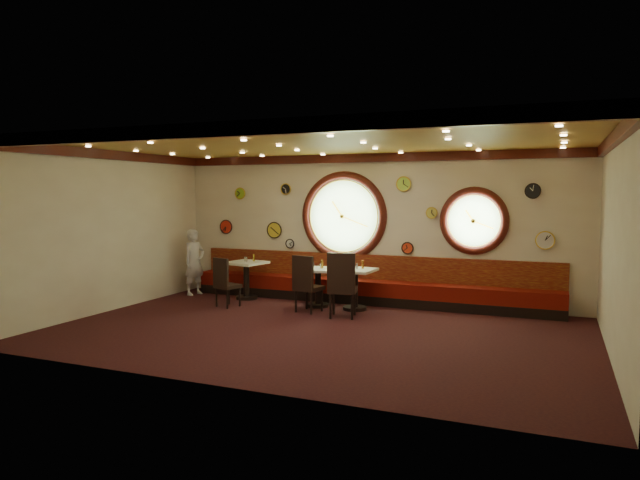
{
  "coord_description": "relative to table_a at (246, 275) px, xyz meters",
  "views": [
    {
      "loc": [
        3.73,
        -8.81,
        2.36
      ],
      "look_at": [
        -0.26,
        0.8,
        1.5
      ],
      "focal_mm": 32.0,
      "sensor_mm": 36.0,
      "label": 1
    }
  ],
  "objects": [
    {
      "name": "floor",
      "position": [
        2.61,
        -2.18,
        -0.53
      ],
      "size": [
        9.0,
        6.0,
        0.0
      ],
      "primitive_type": "cube",
      "color": "black",
      "rests_on": "ground"
    },
    {
      "name": "ceiling",
      "position": [
        2.61,
        -2.18,
        2.67
      ],
      "size": [
        9.0,
        6.0,
        0.02
      ],
      "primitive_type": "cube",
      "color": "#B68A33",
      "rests_on": "wall_back"
    },
    {
      "name": "wall_back",
      "position": [
        2.61,
        0.82,
        1.07
      ],
      "size": [
        9.0,
        0.02,
        3.2
      ],
      "primitive_type": "cube",
      "color": "beige",
      "rests_on": "floor"
    },
    {
      "name": "wall_front",
      "position": [
        2.61,
        -5.18,
        1.07
      ],
      "size": [
        9.0,
        0.02,
        3.2
      ],
      "primitive_type": "cube",
      "color": "beige",
      "rests_on": "floor"
    },
    {
      "name": "wall_left",
      "position": [
        -1.89,
        -2.18,
        1.07
      ],
      "size": [
        0.02,
        6.0,
        3.2
      ],
      "primitive_type": "cube",
      "color": "beige",
      "rests_on": "floor"
    },
    {
      "name": "wall_right",
      "position": [
        7.11,
        -2.18,
        1.07
      ],
      "size": [
        0.02,
        6.0,
        3.2
      ],
      "primitive_type": "cube",
      "color": "beige",
      "rests_on": "floor"
    },
    {
      "name": "molding_back",
      "position": [
        2.61,
        0.77,
        2.58
      ],
      "size": [
        9.0,
        0.1,
        0.18
      ],
      "primitive_type": "cube",
      "color": "#3E110B",
      "rests_on": "wall_back"
    },
    {
      "name": "molding_front",
      "position": [
        2.61,
        -5.13,
        2.58
      ],
      "size": [
        9.0,
        0.1,
        0.18
      ],
      "primitive_type": "cube",
      "color": "#3E110B",
      "rests_on": "wall_back"
    },
    {
      "name": "molding_left",
      "position": [
        -1.84,
        -2.18,
        2.58
      ],
      "size": [
        0.1,
        6.0,
        0.18
      ],
      "primitive_type": "cube",
      "color": "#3E110B",
      "rests_on": "wall_back"
    },
    {
      "name": "molding_right",
      "position": [
        7.06,
        -2.18,
        2.58
      ],
      "size": [
        0.1,
        6.0,
        0.18
      ],
      "primitive_type": "cube",
      "color": "#3E110B",
      "rests_on": "wall_back"
    },
    {
      "name": "banquette_base",
      "position": [
        2.61,
        0.54,
        -0.43
      ],
      "size": [
        8.0,
        0.55,
        0.2
      ],
      "primitive_type": "cube",
      "color": "black",
      "rests_on": "floor"
    },
    {
      "name": "banquette_seat",
      "position": [
        2.61,
        0.54,
        -0.18
      ],
      "size": [
        8.0,
        0.55,
        0.3
      ],
      "primitive_type": "cube",
      "color": "#590C07",
      "rests_on": "banquette_base"
    },
    {
      "name": "banquette_back",
      "position": [
        2.61,
        0.76,
        0.22
      ],
      "size": [
        8.0,
        0.1,
        0.55
      ],
      "primitive_type": "cube",
      "color": "#5B070D",
      "rests_on": "wall_back"
    },
    {
      "name": "porthole_left_glass",
      "position": [
        2.01,
        0.81,
        1.32
      ],
      "size": [
        1.66,
        0.02,
        1.66
      ],
      "primitive_type": "cylinder",
      "rotation": [
        1.57,
        0.0,
        0.0
      ],
      "color": "#90C274",
      "rests_on": "wall_back"
    },
    {
      "name": "porthole_left_frame",
      "position": [
        2.01,
        0.8,
        1.32
      ],
      "size": [
        1.98,
        0.18,
        1.98
      ],
      "primitive_type": "torus",
      "rotation": [
        1.57,
        0.0,
        0.0
      ],
      "color": "#3E110B",
      "rests_on": "wall_back"
    },
    {
      "name": "porthole_left_ring",
      "position": [
        2.01,
        0.77,
        1.32
      ],
      "size": [
        1.61,
        0.03,
        1.61
      ],
      "primitive_type": "torus",
      "rotation": [
        1.57,
        0.0,
        0.0
      ],
      "color": "gold",
      "rests_on": "wall_back"
    },
    {
      "name": "porthole_right_glass",
      "position": [
        4.81,
        0.81,
        1.27
      ],
      "size": [
        1.1,
        0.02,
        1.1
      ],
      "primitive_type": "cylinder",
      "rotation": [
        1.57,
        0.0,
        0.0
      ],
      "color": "#90C274",
      "rests_on": "wall_back"
    },
    {
      "name": "porthole_right_frame",
      "position": [
        4.81,
        0.8,
        1.27
      ],
      "size": [
        1.38,
        0.18,
        1.38
      ],
      "primitive_type": "torus",
      "rotation": [
        1.57,
        0.0,
        0.0
      ],
      "color": "#3E110B",
      "rests_on": "wall_back"
    },
    {
      "name": "porthole_right_ring",
      "position": [
        4.81,
        0.77,
        1.27
      ],
      "size": [
        1.09,
        0.03,
        1.09
      ],
      "primitive_type": "torus",
      "rotation": [
        1.57,
        0.0,
        0.0
      ],
      "color": "gold",
      "rests_on": "wall_back"
    },
    {
      "name": "wall_clock_0",
      "position": [
        3.46,
        0.78,
        0.67
      ],
      "size": [
        0.24,
        0.03,
        0.24
      ],
      "primitive_type": "cylinder",
      "rotation": [
        1.57,
        0.0,
        0.0
      ],
      "color": "red",
      "rests_on": "wall_back"
    },
    {
      "name": "wall_clock_1",
      "position": [
        0.61,
        0.78,
        1.92
      ],
      "size": [
        0.24,
        0.03,
        0.24
      ],
      "primitive_type": "cylinder",
      "rotation": [
        1.57,
        0.0,
        0.0
      ],
      "color": "black",
      "rests_on": "wall_back"
    },
    {
      "name": "wall_clock_2",
      "position": [
        -0.99,
        0.78,
        1.02
      ],
      "size": [
        0.32,
        0.03,
        0.32
      ],
      "primitive_type": "cylinder",
      "rotation": [
        1.57,
        0.0,
        0.0
      ],
      "color": "red",
      "rests_on": "wall_back"
    },
    {
      "name": "wall_clock_3",
      "position": [
        3.36,
        0.78,
        2.02
      ],
      "size": [
        0.3,
        0.03,
        0.3
      ],
      "primitive_type": "cylinder",
      "rotation": [
        1.57,
        0.0,
        0.0
      ],
      "color": "#ACE246",
      "rests_on": "wall_back"
    },
    {
      "name": "wall_clock_4",
      "position": [
        5.91,
        0.78,
        1.87
      ],
      "size": [
        0.28,
        0.03,
        0.28
      ],
      "primitive_type": "cylinder",
      "rotation": [
        1.57,
        0.0,
        0.0
      ],
      "color": "black",
      "rests_on": "wall_back"
    },
    {
      "name": "wall_clock_5",
      "position": [
        0.71,
        0.78,
        0.67
      ],
      "size": [
        0.2,
        0.03,
        0.2
      ],
      "primitive_type": "cylinder",
      "rotation": [
        1.57,
        0.0,
        0.0
      ],
      "color": "silver",
      "rests_on": "wall_back"
    },
    {
      "name": "wall_clock_6",
      "position": [
        6.16,
        0.78,
        0.92
      ],
      "size": [
        0.34,
        0.03,
        0.34
      ],
      "primitive_type": "cylinder",
      "rotation": [
        1.57,
        0.0,
        0.0
      ],
      "color": "silver",
      "rests_on": "wall_back"
    },
    {
      "name": "wall_clock_7",
      "position": [
        3.96,
        0.78,
        1.42
      ],
      "size": [
        0.22,
        0.03,
        0.22
      ],
      "primitive_type": "cylinder",
      "rotation": [
        1.57,
        0.0,
        0.0
      ],
      "color": "gold",
      "rests_on": "wall_back"
    },
    {
      "name": "wall_clock_8",
      "position": [
        0.31,
        0.78,
        0.97
      ],
      "size": [
        0.36,
        0.03,
        0.36
      ],
      "primitive_type": "cylinder",
      "rotation": [
        1.57,
        0.0,
        0.0
      ],
      "color": "gold",
      "rests_on": "wall_back"
    },
    {
      "name": "wall_clock_9",
      "position": [
        -0.59,
        0.78,
        1.82
      ],
      "size": [
        0.26,
        0.03,
        0.26
      ],
      "primitive_type": "cylinder",
      "rotation": [
        1.57,
        0.0,
        0.0
      ],
      "color": "#89BD25",
      "rests_on": "wall_back"
    },
    {
      "name": "table_a",
      "position": [
        0.0,
        0.0,
        0.0
      ],
      "size": [
        0.88,
        0.88,
        0.84
      ],
      "color": "black",
      "rests_on": "floor"
    },
    {
      "name": "table_b",
      "position": [
        1.81,
        -0.19,
        -0.02
      ],
      "size": [
        0.89,
        0.89,
        0.81
      ],
      "color": "black",
      "rests_on": "floor"
    },
    {
      "name": "table_c",
      "position": [
        2.63,
        -0.21,
        -0.0
      ],
      "size": [
        0.81,
        0.81,
        0.84
      ],
      "color": "black",
      "rests_on": "floor"
    },
    {
      "name": "chair_a",
      "position": [
        0.05,
        -1.0,
        0.06
      ],
      "size": [
        0.54,
        0.54,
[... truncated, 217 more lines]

